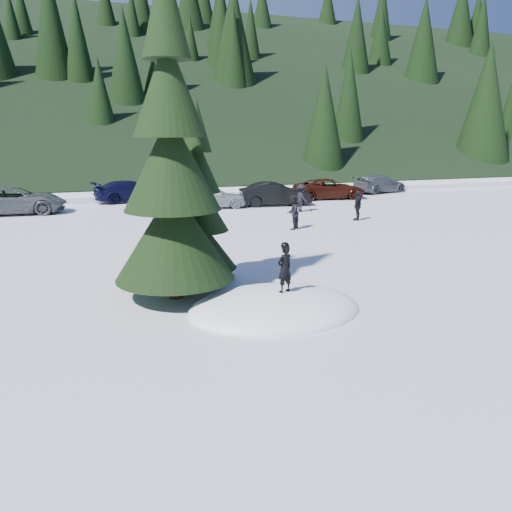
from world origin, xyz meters
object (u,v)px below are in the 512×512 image
object	(u,v)px
child_skier	(285,269)
car_2	(15,200)
adult_0	(292,212)
car_7	(380,184)
car_3	(131,191)
car_4	(212,197)
car_6	(329,189)
adult_2	(301,198)
spruce_short	(199,212)
spruce_tall	(172,175)
adult_1	(358,206)
car_5	(275,194)

from	to	relation	value
child_skier	car_2	bearing A→B (deg)	-86.71
adult_0	car_7	distance (m)	16.78
car_3	car_4	size ratio (longest dim) A/B	1.17
car_6	car_7	distance (m)	5.66
adult_2	spruce_short	bearing A→B (deg)	133.45
spruce_tall	adult_2	size ratio (longest dim) A/B	5.45
car_7	spruce_short	bearing A→B (deg)	119.89
car_4	car_2	bearing A→B (deg)	88.44
spruce_tall	car_7	size ratio (longest dim) A/B	1.88
spruce_short	adult_1	world-z (taller)	spruce_short
adult_1	adult_2	distance (m)	3.95
car_3	car_6	world-z (taller)	car_3
adult_2	car_5	size ratio (longest dim) A/B	0.36
spruce_tall	car_6	size ratio (longest dim) A/B	1.76
spruce_short	car_5	distance (m)	16.65
car_2	car_7	distance (m)	25.04
car_4	car_5	size ratio (longest dim) A/B	0.93
adult_2	car_6	bearing A→B (deg)	-51.94
car_3	car_6	size ratio (longest dim) A/B	0.98
spruce_tall	car_6	world-z (taller)	spruce_tall
spruce_tall	car_2	distance (m)	18.63
car_5	car_6	world-z (taller)	car_5
adult_2	car_4	bearing A→B (deg)	45.91
adult_0	car_4	xyz separation A→B (m)	(-1.93, 7.86, -0.10)
car_5	car_6	distance (m)	5.10
adult_0	adult_1	size ratio (longest dim) A/B	1.04
car_7	child_skier	bearing A→B (deg)	126.83
car_2	car_7	bearing A→B (deg)	-82.26
child_skier	car_4	bearing A→B (deg)	-118.14
adult_2	car_4	world-z (taller)	adult_2
child_skier	adult_0	world-z (taller)	child_skier
adult_2	car_3	distance (m)	11.65
car_7	car_2	bearing A→B (deg)	79.65
adult_2	car_4	xyz separation A→B (m)	(-4.54, 3.02, -0.09)
adult_1	car_3	xyz separation A→B (m)	(-10.38, 11.22, -0.07)
spruce_short	adult_1	xyz separation A→B (m)	(10.07, 8.04, -1.33)
car_6	spruce_short	bearing A→B (deg)	149.10
child_skier	adult_2	size ratio (longest dim) A/B	0.77
spruce_short	child_skier	xyz separation A→B (m)	(1.43, -3.27, -1.02)
spruce_short	child_skier	distance (m)	3.71
adult_2	car_3	size ratio (longest dim) A/B	0.33
adult_2	car_7	bearing A→B (deg)	-64.78
spruce_tall	adult_2	world-z (taller)	spruce_tall
spruce_short	car_3	distance (m)	19.31
spruce_tall	adult_1	distance (m)	14.77
adult_0	car_3	size ratio (longest dim) A/B	0.33
spruce_tall	car_5	distance (m)	18.49
adult_0	car_7	size ratio (longest dim) A/B	0.35
car_2	car_5	bearing A→B (deg)	-93.68
car_4	car_6	world-z (taller)	car_4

